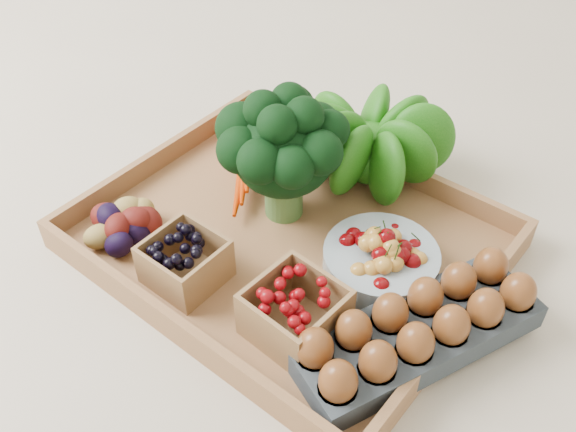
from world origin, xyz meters
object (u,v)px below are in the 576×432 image
Objects in this scene: broccoli at (284,173)px; cherry_bowl at (380,263)px; tray at (288,242)px; egg_carton at (417,336)px.

broccoli is 1.21× the size of cherry_bowl.
broccoli reaches higher than cherry_bowl.
tray is 3.52× the size of cherry_bowl.
egg_carton reaches higher than tray.
cherry_bowl is 0.12m from egg_carton.
tray is at bearing -44.99° from broccoli.
egg_carton is at bearing -17.21° from broccoli.
broccoli is at bearing -175.20° from egg_carton.
cherry_bowl reaches higher than tray.
cherry_bowl is at bearing -4.67° from broccoli.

